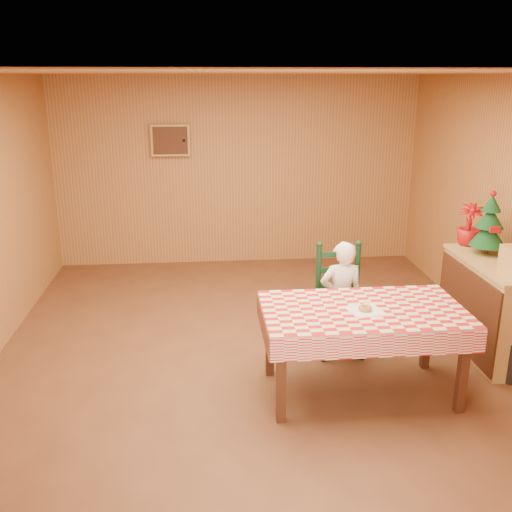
{
  "coord_description": "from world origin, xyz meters",
  "views": [
    {
      "loc": [
        -0.48,
        -4.91,
        2.57
      ],
      "look_at": [
        0.0,
        0.2,
        0.95
      ],
      "focal_mm": 40.0,
      "sensor_mm": 36.0,
      "label": 1
    }
  ],
  "objects_px": {
    "ladder_chair": "(339,302)",
    "seated_child": "(341,299)",
    "christmas_tree": "(489,225)",
    "shelf_unit": "(491,308)",
    "dining_table": "(363,317)"
  },
  "relations": [
    {
      "from": "ladder_chair",
      "to": "christmas_tree",
      "type": "height_order",
      "value": "christmas_tree"
    },
    {
      "from": "dining_table",
      "to": "shelf_unit",
      "type": "distance_m",
      "value": 1.57
    },
    {
      "from": "seated_child",
      "to": "shelf_unit",
      "type": "relative_size",
      "value": 0.91
    },
    {
      "from": "christmas_tree",
      "to": "shelf_unit",
      "type": "bearing_deg",
      "value": -91.98
    },
    {
      "from": "seated_child",
      "to": "christmas_tree",
      "type": "height_order",
      "value": "christmas_tree"
    },
    {
      "from": "ladder_chair",
      "to": "christmas_tree",
      "type": "xyz_separation_m",
      "value": [
        1.44,
        0.07,
        0.71
      ]
    },
    {
      "from": "shelf_unit",
      "to": "christmas_tree",
      "type": "relative_size",
      "value": 2.0
    },
    {
      "from": "seated_child",
      "to": "shelf_unit",
      "type": "distance_m",
      "value": 1.44
    },
    {
      "from": "ladder_chair",
      "to": "seated_child",
      "type": "xyz_separation_m",
      "value": [
        -0.0,
        -0.06,
        0.06
      ]
    },
    {
      "from": "dining_table",
      "to": "seated_child",
      "type": "bearing_deg",
      "value": 90.0
    },
    {
      "from": "ladder_chair",
      "to": "dining_table",
      "type": "bearing_deg",
      "value": -90.0
    },
    {
      "from": "dining_table",
      "to": "seated_child",
      "type": "distance_m",
      "value": 0.74
    },
    {
      "from": "ladder_chair",
      "to": "shelf_unit",
      "type": "distance_m",
      "value": 1.45
    },
    {
      "from": "seated_child",
      "to": "christmas_tree",
      "type": "bearing_deg",
      "value": -175.14
    },
    {
      "from": "seated_child",
      "to": "shelf_unit",
      "type": "xyz_separation_m",
      "value": [
        1.43,
        -0.13,
        -0.1
      ]
    }
  ]
}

